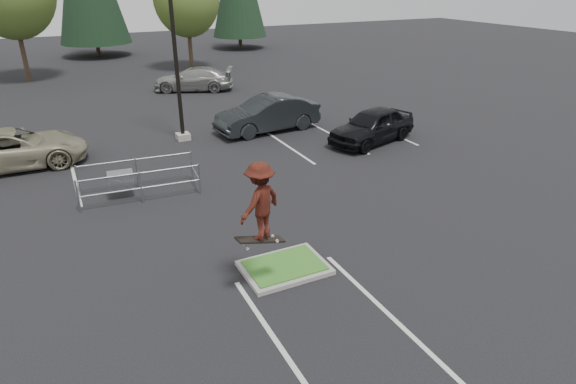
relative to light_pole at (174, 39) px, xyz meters
name	(u,v)px	position (x,y,z in m)	size (l,w,h in m)	color
ground	(285,270)	(-0.50, -12.00, -4.56)	(120.00, 120.00, 0.00)	black
grass_median	(285,267)	(-0.50, -12.00, -4.48)	(2.20, 1.60, 0.16)	gray
stall_lines	(177,194)	(-1.85, -5.98, -4.56)	(22.62, 17.60, 0.01)	silver
light_pole	(174,39)	(0.00, 0.00, 0.00)	(0.70, 0.60, 10.12)	gray
decid_c	(186,0)	(5.49, 17.83, 0.69)	(5.12, 5.12, 8.38)	#38281C
cart_corral	(125,178)	(-3.46, -5.46, -3.84)	(4.13, 1.77, 1.14)	gray
skateboarder	(259,202)	(-1.40, -12.57, -2.14)	(1.41, 1.18, 2.13)	black
car_l_tan	(12,149)	(-7.00, -0.50, -3.78)	(2.57, 5.58, 1.55)	gray
car_r_charc	(267,114)	(4.15, -0.50, -3.71)	(1.80, 5.17, 1.70)	black
car_r_black	(373,125)	(7.80, -4.22, -3.77)	(1.86, 4.61, 1.57)	black
car_far_silver	(195,79)	(3.53, 10.00, -3.81)	(2.11, 5.19, 1.51)	gray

